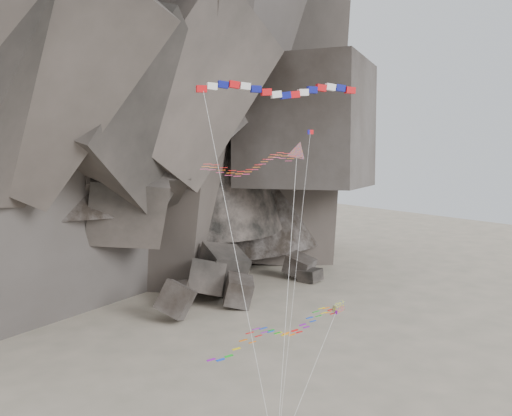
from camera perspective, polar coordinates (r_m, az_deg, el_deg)
headland at (r=108.34m, az=-23.36°, el=15.65°), size 110.00×70.00×84.00m
boulder_field at (r=86.11m, az=-6.12°, el=-8.04°), size 83.06×14.12×8.67m
delta_kite at (r=42.91m, az=-0.80°, el=4.43°), size 9.14×5.34×22.85m
banner_kite at (r=46.33m, az=2.30°, el=11.64°), size 12.32×8.90×27.48m
parafoil_kite at (r=45.96m, az=1.86°, el=-12.18°), size 14.97×4.49×8.95m
pennant_kite at (r=45.67m, az=4.74°, el=0.89°), size 8.20×5.30×23.71m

